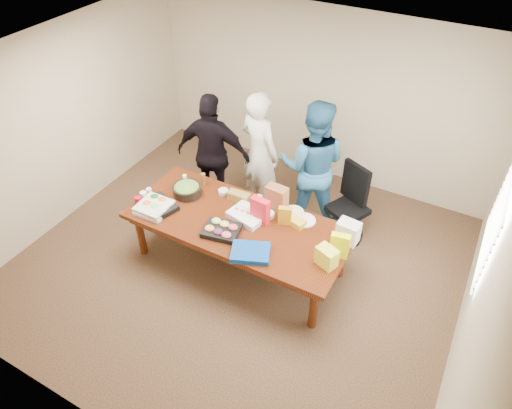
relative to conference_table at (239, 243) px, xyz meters
The scene contains 39 objects.
floor 0.39m from the conference_table, ahead, with size 5.50×5.00×0.02m, color #47301E.
ceiling 2.33m from the conference_table, ahead, with size 5.50×5.00×0.02m, color white.
wall_back 2.68m from the conference_table, 90.00° to the left, with size 5.50×0.04×2.70m, color beige.
wall_front 2.68m from the conference_table, 90.00° to the right, with size 5.50×0.04×2.70m, color beige.
wall_left 2.92m from the conference_table, behind, with size 0.04×5.00×2.70m, color beige.
wall_right 2.92m from the conference_table, ahead, with size 0.04×5.00×2.70m, color beige.
window_panel 3.00m from the conference_table, 12.44° to the left, with size 0.03×1.40×1.10m, color white.
window_blinds 2.97m from the conference_table, 12.62° to the left, with size 0.04×1.36×1.00m, color beige.
conference_table is the anchor object (origin of this frame).
office_chair 1.58m from the conference_table, 48.70° to the left, with size 0.54×0.54×1.05m, color black.
person_center 1.41m from the conference_table, 106.29° to the left, with size 0.68×0.45×1.87m, color silver.
person_right 1.47m from the conference_table, 70.99° to the left, with size 0.93×0.73×1.92m, color #255982.
person_left 1.42m from the conference_table, 135.76° to the left, with size 1.08×0.45×1.84m, color black.
veggie_tray 1.13m from the conference_table, 165.75° to the right, with size 0.44×0.34×0.07m, color black.
fruit_tray 0.49m from the conference_table, 105.62° to the right, with size 0.43×0.34×0.07m, color black.
sheet_cake 0.44m from the conference_table, 60.67° to the left, with size 0.44×0.33×0.08m, color white.
salad_bowl 0.99m from the conference_table, 169.83° to the left, with size 0.38×0.38×0.12m, color black.
chip_bag_blue 0.71m from the conference_table, 45.26° to the right, with size 0.44×0.33×0.07m, color #093F99.
chip_bag_red 0.61m from the conference_table, 31.13° to the left, with size 0.24×0.10×0.34m, color red.
chip_bag_yellow 1.41m from the conference_table, ahead, with size 0.21×0.09×0.32m, color #F9FF0B.
chip_bag_orange 0.76m from the conference_table, 25.78° to the left, with size 0.16×0.07×0.25m, color #C78616.
mayo_jar 0.62m from the conference_table, 81.55° to the left, with size 0.08×0.08×0.13m, color silver.
mustard_bottle 0.68m from the conference_table, 56.29° to the left, with size 0.06×0.06×0.16m, color #DC9F09.
dressing_bottle 1.02m from the conference_table, 151.47° to the left, with size 0.06×0.06×0.18m, color brown.
ranch_bottle 1.15m from the conference_table, 163.26° to the left, with size 0.05×0.05×0.16m, color white.
banana_bunch 0.83m from the conference_table, 25.34° to the left, with size 0.25×0.14×0.08m, color yellow.
bread_loaf 0.60m from the conference_table, 118.45° to the left, with size 0.29×0.13×0.12m, color olive.
kraft_bag 0.77m from the conference_table, 54.74° to the left, with size 0.27×0.16×0.35m, color brown.
red_cup 1.41m from the conference_table, 166.06° to the right, with size 0.08×0.08×0.11m, color red.
clear_cup_a 1.39m from the conference_table, behind, with size 0.09×0.09×0.12m, color white.
clear_cup_b 1.37m from the conference_table, behind, with size 0.07×0.07×0.10m, color white.
pizza_box_lower 1.17m from the conference_table, 162.66° to the right, with size 0.39×0.39×0.05m, color white.
pizza_box_upper 1.18m from the conference_table, 163.05° to the right, with size 0.39×0.39×0.05m, color beige.
plate_a 0.92m from the conference_table, 29.93° to the left, with size 0.27×0.27×0.02m, color white.
plate_b 0.82m from the conference_table, 42.61° to the left, with size 0.26×0.26×0.02m, color white.
dip_bowl_a 0.57m from the conference_table, 42.98° to the left, with size 0.14×0.14×0.06m, color beige.
dip_bowl_b 0.72m from the conference_table, 139.19° to the left, with size 0.14×0.14×0.05m, color beige.
grocery_bag_white 1.44m from the conference_table, 14.33° to the left, with size 0.26×0.18×0.28m, color white.
grocery_bag_yellow 1.33m from the conference_table, ahead, with size 0.23×0.16×0.23m, color yellow.
Camera 1 is at (2.25, -3.64, 4.60)m, focal length 32.49 mm.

